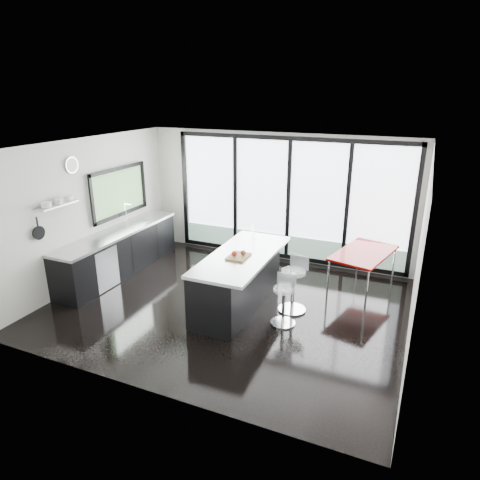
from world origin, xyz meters
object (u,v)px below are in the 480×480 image
at_px(bar_stool_near, 283,306).
at_px(red_table, 362,271).
at_px(island, 238,279).
at_px(bar_stool_far, 293,291).

height_order(bar_stool_near, red_table, red_table).
distance_m(island, red_table, 2.42).
distance_m(island, bar_stool_far, 0.98).
bearing_deg(bar_stool_near, red_table, 59.21).
height_order(bar_stool_near, bar_stool_far, bar_stool_far).
height_order(island, red_table, island).
xyz_separation_m(bar_stool_near, bar_stool_far, (0.00, 0.49, 0.06)).
bearing_deg(bar_stool_near, bar_stool_far, 87.13).
distance_m(bar_stool_near, bar_stool_far, 0.50).
distance_m(island, bar_stool_near, 1.02).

